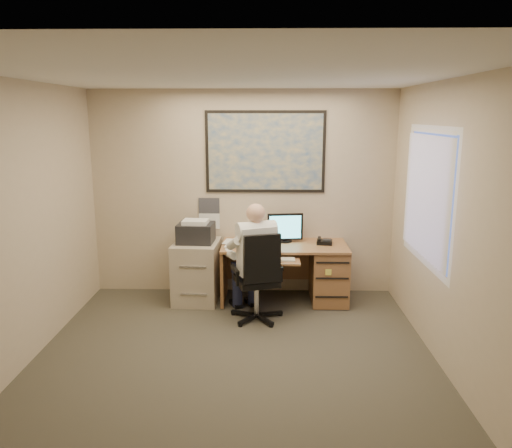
{
  "coord_description": "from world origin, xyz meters",
  "views": [
    {
      "loc": [
        0.31,
        -4.3,
        2.37
      ],
      "look_at": [
        0.19,
        1.3,
        1.14
      ],
      "focal_mm": 35.0,
      "sensor_mm": 36.0,
      "label": 1
    }
  ],
  "objects_px": {
    "desk": "(310,267)",
    "person": "(257,262)",
    "filing_cabinet": "(197,266)",
    "office_chair": "(255,295)"
  },
  "relations": [
    {
      "from": "person",
      "to": "desk",
      "type": "bearing_deg",
      "value": 19.19
    },
    {
      "from": "filing_cabinet",
      "to": "office_chair",
      "type": "xyz_separation_m",
      "value": [
        0.77,
        -0.64,
        -0.15
      ]
    },
    {
      "from": "desk",
      "to": "filing_cabinet",
      "type": "height_order",
      "value": "desk"
    },
    {
      "from": "person",
      "to": "office_chair",
      "type": "bearing_deg",
      "value": -122.89
    },
    {
      "from": "desk",
      "to": "person",
      "type": "height_order",
      "value": "person"
    },
    {
      "from": "filing_cabinet",
      "to": "person",
      "type": "bearing_deg",
      "value": -32.02
    },
    {
      "from": "person",
      "to": "filing_cabinet",
      "type": "bearing_deg",
      "value": 122.25
    },
    {
      "from": "desk",
      "to": "filing_cabinet",
      "type": "distance_m",
      "value": 1.46
    },
    {
      "from": "desk",
      "to": "person",
      "type": "relative_size",
      "value": 1.16
    },
    {
      "from": "desk",
      "to": "filing_cabinet",
      "type": "bearing_deg",
      "value": -178.49
    }
  ]
}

